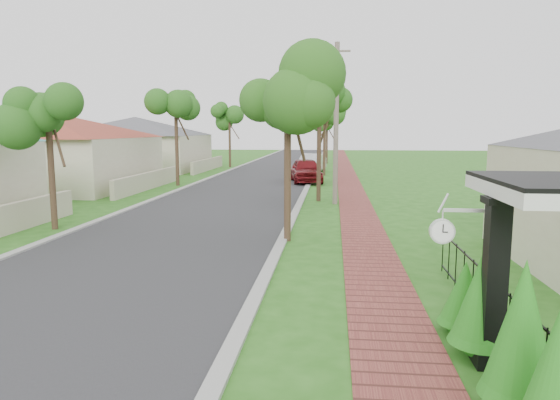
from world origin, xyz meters
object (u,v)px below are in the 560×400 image
at_px(near_tree, 288,99).
at_px(utility_pole, 336,124).
at_px(parked_car_red, 306,170).
at_px(porch_post, 494,292).
at_px(parked_car_white, 311,163).
at_px(station_clock, 444,229).

distance_m(near_tree, utility_pole, 8.23).
height_order(parked_car_red, near_tree, near_tree).
height_order(porch_post, parked_car_red, porch_post).
xyz_separation_m(near_tree, utility_pole, (1.50, 8.07, -0.62)).
bearing_deg(utility_pole, parked_car_white, 96.17).
xyz_separation_m(parked_car_white, utility_pole, (1.90, -17.57, 2.99)).
relative_size(near_tree, station_clock, 6.61).
xyz_separation_m(parked_car_white, near_tree, (0.40, -25.64, 3.62)).
relative_size(near_tree, utility_pole, 0.74).
bearing_deg(porch_post, parked_car_red, 99.15).
bearing_deg(parked_car_red, utility_pole, -88.26).
distance_m(parked_car_white, station_clock, 33.44).
distance_m(porch_post, station_clock, 1.13).
bearing_deg(station_clock, parked_car_white, 96.00).
bearing_deg(near_tree, parked_car_white, 90.89).
xyz_separation_m(parked_car_white, station_clock, (3.49, -33.24, 1.19)).
height_order(parked_car_white, utility_pole, utility_pole).
bearing_deg(utility_pole, porch_post, -82.03).
xyz_separation_m(parked_car_red, station_clock, (3.49, -25.37, 1.15)).
xyz_separation_m(porch_post, parked_car_white, (-4.15, 33.64, -0.37)).
distance_m(porch_post, parked_car_white, 33.89).
distance_m(parked_car_white, utility_pole, 17.92).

